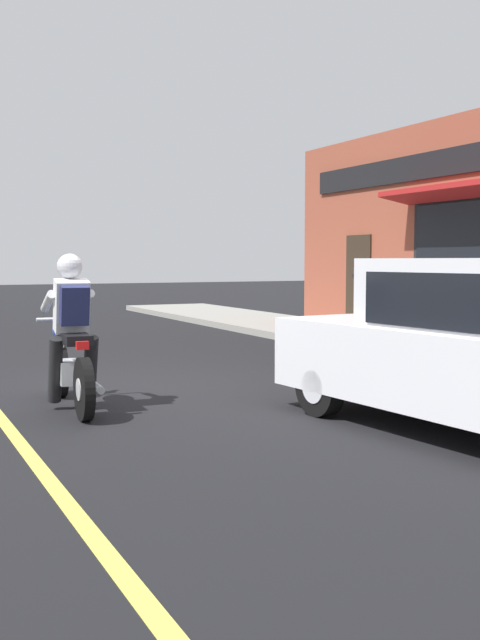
% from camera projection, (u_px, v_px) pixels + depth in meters
% --- Properties ---
extents(ground_plane, '(80.00, 80.00, 0.00)m').
position_uv_depth(ground_plane, '(146.00, 390.00, 8.94)').
color(ground_plane, black).
extents(sidewalk_curb, '(2.60, 22.00, 0.14)m').
position_uv_depth(sidewalk_curb, '(369.00, 340.00, 13.97)').
color(sidewalk_curb, gray).
rests_on(sidewalk_curb, ground).
extents(storefront_building, '(1.25, 10.42, 4.20)m').
position_uv_depth(storefront_building, '(461.00, 230.00, 13.85)').
color(storefront_building, brown).
rests_on(storefront_building, ground).
extents(motorcycle_with_rider, '(0.57, 2.02, 1.62)m').
position_uv_depth(motorcycle_with_rider, '(71.00, 344.00, 7.81)').
color(motorcycle_with_rider, black).
rests_on(motorcycle_with_rider, ground).
extents(car_hatchback, '(2.01, 3.92, 1.57)m').
position_uv_depth(car_hatchback, '(471.00, 348.00, 6.71)').
color(car_hatchback, black).
rests_on(car_hatchback, ground).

